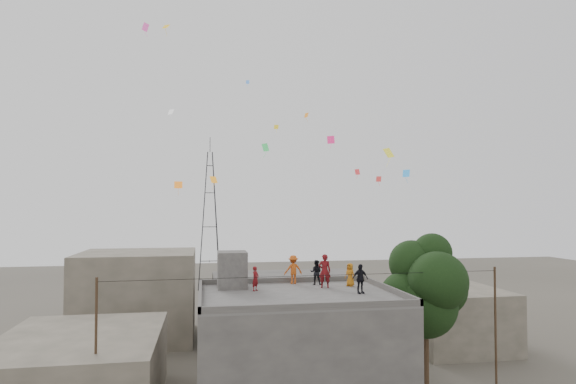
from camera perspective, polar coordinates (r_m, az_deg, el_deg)
The scene contains 17 objects.
main_building at distance 25.95m, azimuth 1.14°, elevation -18.65°, with size 10.00×8.00×6.10m.
parapet at distance 25.22m, azimuth 1.13°, elevation -11.67°, with size 10.00×8.00×0.30m.
stair_head_box at distance 27.25m, azimuth -6.64°, elevation -9.12°, with size 1.60×1.80×2.00m, color #484543.
neighbor_west at distance 28.42m, azimuth -23.48°, elevation -19.21°, with size 8.00×10.00×4.00m, color #595346.
neighbor_north at distance 39.80m, azimuth 0.06°, elevation -13.58°, with size 12.00×9.00×5.00m, color #484543.
neighbor_northwest at distance 41.33m, azimuth -17.43°, elevation -11.64°, with size 9.00×8.00×7.00m, color #595346.
neighbor_east at distance 40.05m, azimuth 18.82°, elevation -13.83°, with size 7.00×8.00×4.40m, color #595346.
tree at distance 28.13m, azimuth 16.06°, elevation -10.89°, with size 4.90×4.60×9.10m.
utility_line at distance 24.66m, azimuth 2.92°, elevation -17.67°, with size 20.12×0.62×7.40m.
transmission_tower at distance 64.42m, azimuth -9.27°, elevation -3.23°, with size 2.97×2.97×20.01m.
person_red_adult at distance 27.13m, azimuth 4.36°, elevation -9.31°, with size 0.68×0.45×1.86m, color maroon.
person_orange_child at distance 27.85m, azimuth 7.37°, elevation -9.69°, with size 0.64×0.41×1.30m, color #C06E15.
person_dark_child at distance 28.24m, azimuth 3.35°, elevation -9.48°, with size 0.69×0.54×1.42m, color black.
person_dark_adult at distance 25.56m, azimuth 8.54°, elevation -10.14°, with size 0.89×0.37×1.52m, color black.
person_orange_adult at distance 28.50m, azimuth 0.62°, elevation -9.17°, with size 1.07×0.62×1.66m, color #CA5317.
person_red_child at distance 26.16m, azimuth -3.88°, elevation -10.21°, with size 0.47×0.31×1.29m, color maroon.
kites at distance 32.31m, azimuth -0.43°, elevation 6.56°, with size 16.88×18.43×10.40m.
Camera 1 is at (-4.78, -24.40, 10.49)m, focal length 30.00 mm.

